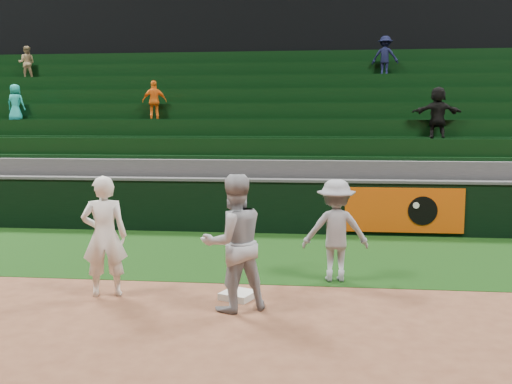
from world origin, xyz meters
The scene contains 9 objects.
ground centered at (0.00, 0.00, 0.00)m, with size 70.00×70.00×0.00m, color brown.
foul_grass centered at (0.00, 3.00, 0.00)m, with size 36.00×4.20×0.01m, color black.
upper_deck centered at (0.00, 17.45, 6.00)m, with size 40.00×12.00×12.00m, color black.
first_base centered at (-0.04, 0.18, 0.05)m, with size 0.44×0.44×0.10m, color silver.
first_baseman centered at (-2.00, 0.11, 0.89)m, with size 0.65×0.43×1.78m, color white.
baserunner centered at (-0.03, -0.31, 0.93)m, with size 0.90×0.70×1.86m, color #A5A8AF.
base_coach centered at (1.38, 1.26, 0.83)m, with size 1.06×0.61×1.64m, color #8F929B.
field_wall centered at (0.03, 5.20, 0.63)m, with size 36.00×0.45×1.25m.
stadium_seating centered at (0.00, 8.97, 1.70)m, with size 36.00×5.95×5.12m.
Camera 1 is at (1.09, -7.78, 2.55)m, focal length 40.00 mm.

